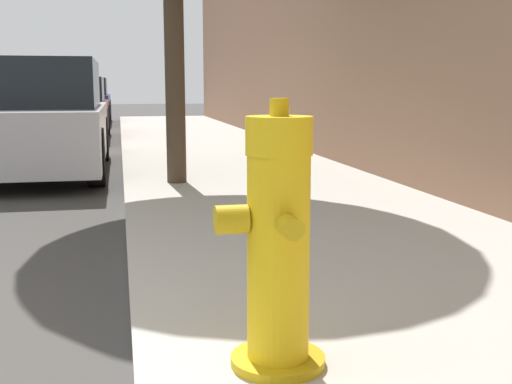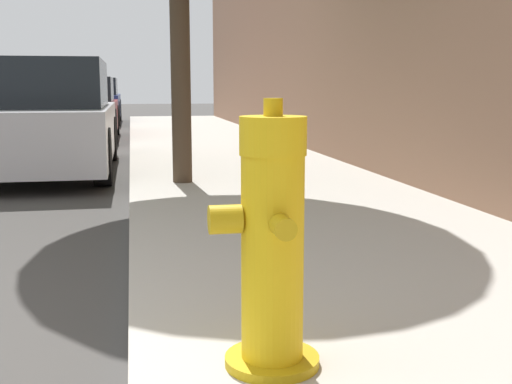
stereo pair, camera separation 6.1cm
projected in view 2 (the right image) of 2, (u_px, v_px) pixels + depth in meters
name	position (u px, v px, depth m)	size (l,w,h in m)	color
sidewalk_slab	(479.00, 350.00, 2.66)	(2.86, 40.00, 0.12)	#B7B2A8
fire_hydrant	(271.00, 247.00, 2.31)	(0.41, 0.42, 0.98)	#C39C11
parked_car_near	(41.00, 120.00, 8.41)	(1.85, 4.27, 1.47)	#B7B7BC
parked_car_mid	(74.00, 109.00, 13.66)	(1.82, 3.85, 1.33)	maroon
parked_car_far	(91.00, 102.00, 19.41)	(1.74, 4.35, 1.38)	navy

